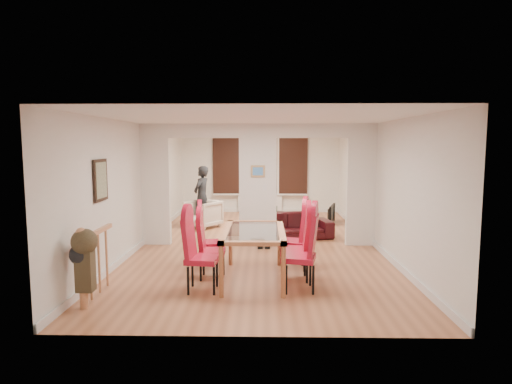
{
  "coord_description": "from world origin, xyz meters",
  "views": [
    {
      "loc": [
        0.14,
        -9.12,
        2.17
      ],
      "look_at": [
        -0.05,
        0.6,
        1.08
      ],
      "focal_mm": 30.0,
      "sensor_mm": 36.0,
      "label": 1
    }
  ],
  "objects_px": {
    "dining_chair_rb": "(295,245)",
    "coffee_table": "(275,219)",
    "television": "(329,214)",
    "dining_table": "(254,255)",
    "dining_chair_la": "(203,253)",
    "dining_chair_lb": "(212,247)",
    "sofa": "(288,226)",
    "dining_chair_lc": "(212,239)",
    "bottle": "(276,210)",
    "bowl": "(276,215)",
    "dining_chair_rc": "(293,237)",
    "armchair": "(203,214)",
    "dining_chair_ra": "(299,252)",
    "person": "(202,196)"
  },
  "relations": [
    {
      "from": "dining_chair_lc",
      "to": "dining_chair_la",
      "type": "bearing_deg",
      "value": -98.7
    },
    {
      "from": "dining_chair_rc",
      "to": "sofa",
      "type": "distance_m",
      "value": 2.45
    },
    {
      "from": "dining_chair_lc",
      "to": "dining_chair_rc",
      "type": "xyz_separation_m",
      "value": [
        1.42,
        0.01,
        0.03
      ]
    },
    {
      "from": "sofa",
      "to": "television",
      "type": "xyz_separation_m",
      "value": [
        1.23,
        1.96,
        -0.04
      ]
    },
    {
      "from": "sofa",
      "to": "person",
      "type": "height_order",
      "value": "person"
    },
    {
      "from": "dining_table",
      "to": "bowl",
      "type": "bearing_deg",
      "value": 84.4
    },
    {
      "from": "dining_chair_rc",
      "to": "dining_table",
      "type": "bearing_deg",
      "value": -122.59
    },
    {
      "from": "dining_chair_lb",
      "to": "sofa",
      "type": "distance_m",
      "value": 3.31
    },
    {
      "from": "dining_chair_lc",
      "to": "bottle",
      "type": "relative_size",
      "value": 3.99
    },
    {
      "from": "dining_chair_lc",
      "to": "coffee_table",
      "type": "xyz_separation_m",
      "value": [
        1.22,
        4.4,
        -0.42
      ]
    },
    {
      "from": "dining_chair_lb",
      "to": "armchair",
      "type": "relative_size",
      "value": 1.32
    },
    {
      "from": "dining_chair_rc",
      "to": "dining_chair_la",
      "type": "bearing_deg",
      "value": -125.67
    },
    {
      "from": "dining_chair_lb",
      "to": "bowl",
      "type": "xyz_separation_m",
      "value": [
        1.16,
        4.88,
        -0.27
      ]
    },
    {
      "from": "dining_chair_rb",
      "to": "sofa",
      "type": "bearing_deg",
      "value": 91.64
    },
    {
      "from": "dining_chair_ra",
      "to": "person",
      "type": "distance_m",
      "value": 5.53
    },
    {
      "from": "dining_chair_la",
      "to": "television",
      "type": "distance_m",
      "value": 6.19
    },
    {
      "from": "dining_chair_lb",
      "to": "person",
      "type": "distance_m",
      "value": 4.61
    },
    {
      "from": "dining_chair_ra",
      "to": "bowl",
      "type": "distance_m",
      "value": 5.45
    },
    {
      "from": "dining_chair_lc",
      "to": "bottle",
      "type": "height_order",
      "value": "dining_chair_lc"
    },
    {
      "from": "dining_chair_la",
      "to": "sofa",
      "type": "bearing_deg",
      "value": 74.32
    },
    {
      "from": "dining_chair_ra",
      "to": "bowl",
      "type": "relative_size",
      "value": 5.79
    },
    {
      "from": "television",
      "to": "dining_table",
      "type": "bearing_deg",
      "value": 174.99
    },
    {
      "from": "dining_chair_rb",
      "to": "dining_chair_ra",
      "type": "bearing_deg",
      "value": -83.73
    },
    {
      "from": "dining_table",
      "to": "dining_chair_rb",
      "type": "xyz_separation_m",
      "value": [
        0.65,
        0.01,
        0.15
      ]
    },
    {
      "from": "dining_chair_lc",
      "to": "dining_chair_ra",
      "type": "xyz_separation_m",
      "value": [
        1.43,
        -1.09,
        0.06
      ]
    },
    {
      "from": "dining_chair_rb",
      "to": "coffee_table",
      "type": "bearing_deg",
      "value": 95.17
    },
    {
      "from": "bottle",
      "to": "coffee_table",
      "type": "bearing_deg",
      "value": -110.86
    },
    {
      "from": "coffee_table",
      "to": "bowl",
      "type": "relative_size",
      "value": 4.61
    },
    {
      "from": "dining_table",
      "to": "person",
      "type": "xyz_separation_m",
      "value": [
        -1.5,
        4.59,
        0.39
      ]
    },
    {
      "from": "sofa",
      "to": "bottle",
      "type": "xyz_separation_m",
      "value": [
        -0.23,
        2.02,
        0.06
      ]
    },
    {
      "from": "dining_table",
      "to": "dining_chair_ra",
      "type": "relative_size",
      "value": 1.48
    },
    {
      "from": "dining_table",
      "to": "sofa",
      "type": "height_order",
      "value": "dining_table"
    },
    {
      "from": "dining_chair_lb",
      "to": "dining_chair_lc",
      "type": "relative_size",
      "value": 0.97
    },
    {
      "from": "television",
      "to": "bottle",
      "type": "relative_size",
      "value": 3.33
    },
    {
      "from": "dining_table",
      "to": "armchair",
      "type": "height_order",
      "value": "dining_table"
    },
    {
      "from": "dining_chair_rb",
      "to": "dining_chair_rc",
      "type": "xyz_separation_m",
      "value": [
        0.02,
        0.6,
        -0.0
      ]
    },
    {
      "from": "dining_chair_rc",
      "to": "sofa",
      "type": "relative_size",
      "value": 0.56
    },
    {
      "from": "dining_chair_lb",
      "to": "sofa",
      "type": "xyz_separation_m",
      "value": [
        1.4,
        2.99,
        -0.22
      ]
    },
    {
      "from": "coffee_table",
      "to": "bottle",
      "type": "xyz_separation_m",
      "value": [
        0.03,
        0.07,
        0.24
      ]
    },
    {
      "from": "dining_chair_rb",
      "to": "bottle",
      "type": "xyz_separation_m",
      "value": [
        -0.16,
        5.07,
        -0.21
      ]
    },
    {
      "from": "dining_chair_rb",
      "to": "armchair",
      "type": "height_order",
      "value": "dining_chair_rb"
    },
    {
      "from": "dining_chair_rb",
      "to": "coffee_table",
      "type": "distance_m",
      "value": 5.01
    },
    {
      "from": "dining_table",
      "to": "dining_chair_la",
      "type": "bearing_deg",
      "value": -143.52
    },
    {
      "from": "dining_chair_rb",
      "to": "coffee_table",
      "type": "relative_size",
      "value": 1.2
    },
    {
      "from": "dining_table",
      "to": "dining_chair_rc",
      "type": "height_order",
      "value": "dining_chair_rc"
    },
    {
      "from": "armchair",
      "to": "television",
      "type": "relative_size",
      "value": 0.88
    },
    {
      "from": "dining_chair_la",
      "to": "sofa",
      "type": "height_order",
      "value": "dining_chair_la"
    },
    {
      "from": "coffee_table",
      "to": "bowl",
      "type": "xyz_separation_m",
      "value": [
        0.02,
        -0.06,
        0.13
      ]
    },
    {
      "from": "dining_chair_rc",
      "to": "television",
      "type": "distance_m",
      "value": 4.59
    },
    {
      "from": "dining_chair_lb",
      "to": "sofa",
      "type": "bearing_deg",
      "value": 63.75
    }
  ]
}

